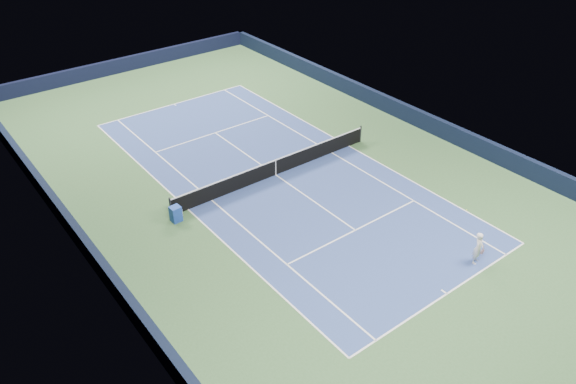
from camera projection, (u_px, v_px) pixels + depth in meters
ground at (276, 175)px, 31.01m from camera, size 40.00×40.00×0.00m
wall_far at (125, 64)px, 43.86m from camera, size 22.00×0.35×1.10m
wall_right at (410, 114)px, 36.23m from camera, size 0.35×40.00×1.10m
wall_left at (82, 241)px, 25.18m from camera, size 0.35×40.00×1.10m
court_surface at (276, 175)px, 31.01m from camera, size 10.97×23.77×0.01m
baseline_far at (174, 104)px, 38.89m from camera, size 10.97×0.08×0.00m
baseline_near at (447, 294)px, 23.12m from camera, size 10.97×0.08×0.00m
sideline_doubles_right at (349, 146)px, 33.80m from camera, size 0.08×23.77×0.00m
sideline_doubles_left at (188, 209)px, 28.20m from camera, size 0.08×23.77×0.00m
sideline_singles_right at (332, 153)px, 33.10m from camera, size 0.08×23.77×0.00m
sideline_singles_left at (212, 200)px, 28.90m from camera, size 0.08×23.77×0.00m
service_line_far at (215, 133)px, 35.25m from camera, size 8.23×0.08×0.00m
service_line_near at (355, 230)px, 26.76m from camera, size 8.23×0.08×0.00m
center_service_line at (276, 175)px, 31.00m from camera, size 0.08×12.80×0.00m
center_mark_far at (175, 105)px, 38.79m from camera, size 0.08×0.30×0.00m
center_mark_near at (444, 292)px, 23.22m from camera, size 0.08×0.30×0.00m
tennis_net at (276, 167)px, 30.73m from camera, size 12.90×0.10×1.07m
sponsor_cube at (176, 214)px, 27.19m from camera, size 0.57×0.48×0.82m
tennis_player at (478, 248)px, 24.38m from camera, size 0.79×1.31×2.24m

